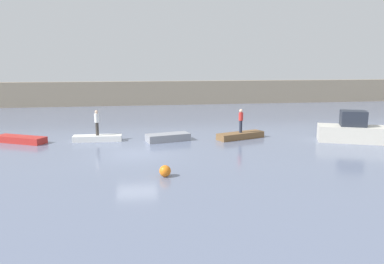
{
  "coord_description": "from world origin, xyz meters",
  "views": [
    {
      "loc": [
        -0.14,
        -22.67,
        5.54
      ],
      "look_at": [
        3.74,
        1.58,
        0.95
      ],
      "focal_mm": 35.07,
      "sensor_mm": 36.0,
      "label": 1
    }
  ],
  "objects": [
    {
      "name": "person_white_shirt",
      "position": [
        -2.66,
        4.19,
        1.42
      ],
      "size": [
        0.32,
        0.32,
        1.79
      ],
      "color": "#38332D",
      "rests_on": "rowboat_white"
    },
    {
      "name": "rowboat_grey",
      "position": [
        2.3,
        3.42,
        0.26
      ],
      "size": [
        3.24,
        1.9,
        0.53
      ],
      "primitive_type": "cube",
      "rotation": [
        0.0,
        0.0,
        0.24
      ],
      "color": "gray",
      "rests_on": "ground_plane"
    },
    {
      "name": "rowboat_brown",
      "position": [
        7.65,
        3.43,
        0.23
      ],
      "size": [
        3.77,
        2.24,
        0.46
      ],
      "primitive_type": "cube",
      "rotation": [
        0.0,
        0.0,
        0.36
      ],
      "color": "brown",
      "rests_on": "ground_plane"
    },
    {
      "name": "motorboat",
      "position": [
        15.36,
        1.04,
        0.76
      ],
      "size": [
        5.54,
        3.72,
        2.2
      ],
      "color": "beige",
      "rests_on": "ground_plane"
    },
    {
      "name": "ground_plane",
      "position": [
        0.0,
        0.0,
        0.0
      ],
      "size": [
        120.0,
        120.0,
        0.0
      ],
      "primitive_type": "plane",
      "color": "slate"
    },
    {
      "name": "rowboat_red",
      "position": [
        -7.93,
        4.52,
        0.22
      ],
      "size": [
        3.8,
        2.69,
        0.45
      ],
      "primitive_type": "cube",
      "rotation": [
        0.0,
        0.0,
        -0.48
      ],
      "color": "red",
      "rests_on": "ground_plane"
    },
    {
      "name": "mooring_buoy",
      "position": [
        1.35,
        -5.0,
        0.29
      ],
      "size": [
        0.58,
        0.58,
        0.58
      ],
      "primitive_type": "sphere",
      "color": "orange",
      "rests_on": "ground_plane"
    },
    {
      "name": "rowboat_white",
      "position": [
        -2.66,
        4.19,
        0.21
      ],
      "size": [
        3.42,
        1.06,
        0.42
      ],
      "primitive_type": "cube",
      "rotation": [
        0.0,
        0.0,
        -0.03
      ],
      "color": "white",
      "rests_on": "ground_plane"
    },
    {
      "name": "embankment_wall",
      "position": [
        0.0,
        26.72,
        1.54
      ],
      "size": [
        80.0,
        1.2,
        3.09
      ],
      "primitive_type": "cube",
      "color": "gray",
      "rests_on": "ground_plane"
    },
    {
      "name": "person_red_shirt",
      "position": [
        7.65,
        3.43,
        1.43
      ],
      "size": [
        0.32,
        0.32,
        1.72
      ],
      "color": "#232838",
      "rests_on": "rowboat_brown"
    }
  ]
}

